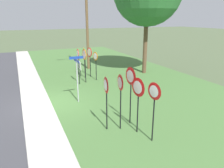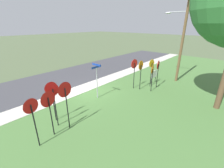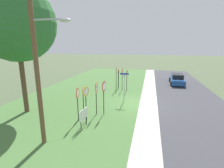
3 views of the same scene
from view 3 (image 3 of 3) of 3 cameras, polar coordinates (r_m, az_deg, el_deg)
name	(u,v)px [view 3 (image 3 of 3)]	position (r m, az deg, el deg)	size (l,w,h in m)	color
ground_plane	(140,104)	(15.78, 9.44, -6.69)	(160.00, 160.00, 0.00)	#4C5B3D
road_asphalt	(196,108)	(16.26, 26.70, -7.35)	(44.00, 6.40, 0.01)	#3D3D42
sidewalk_strip	(148,104)	(15.75, 12.36, -6.74)	(44.00, 1.60, 0.06)	#BCB7AD
grass_median	(80,99)	(17.16, -11.05, -5.05)	(44.00, 12.00, 0.04)	#477038
stop_sign_near_left	(104,90)	(12.67, -2.77, -2.11)	(0.79, 0.12, 2.64)	black
stop_sign_near_right	(86,96)	(11.68, -8.87, -4.21)	(0.69, 0.14, 2.52)	black
stop_sign_far_left	(96,91)	(12.67, -5.35, -2.39)	(0.80, 0.12, 2.57)	black
stop_sign_far_center	(83,95)	(12.84, -9.79, -3.59)	(0.64, 0.15, 2.25)	black
stop_sign_far_right	(78,97)	(11.72, -11.65, -4.42)	(0.76, 0.16, 2.45)	black
yield_sign_near_left	(119,74)	(20.31, 2.35, 3.47)	(0.80, 0.16, 2.47)	black
yield_sign_near_right	(122,75)	(19.68, 3.62, 3.26)	(0.70, 0.12, 2.54)	black
yield_sign_far_left	(119,73)	(21.19, 2.25, 3.88)	(0.69, 0.15, 2.49)	black
yield_sign_far_right	(116,73)	(19.46, 1.54, 3.65)	(0.81, 0.12, 2.72)	black
yield_sign_center	(127,76)	(19.41, 5.19, 2.90)	(0.72, 0.12, 2.45)	black
street_name_post	(124,84)	(15.81, 4.22, -0.15)	(0.96, 0.82, 2.73)	#9EA0A8
utility_pole	(38,55)	(9.05, -24.13, 9.08)	(2.10, 2.12, 8.93)	brown
notice_board	(83,115)	(11.12, -9.78, -10.58)	(1.10, 0.10, 1.25)	black
oak_tree_left	(16,23)	(14.59, -29.99, 17.67)	(5.68, 5.68, 9.70)	brown
parked_sedan_distant	(177,79)	(25.06, 21.36, 1.54)	(4.62, 2.02, 1.39)	#1E4C8C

